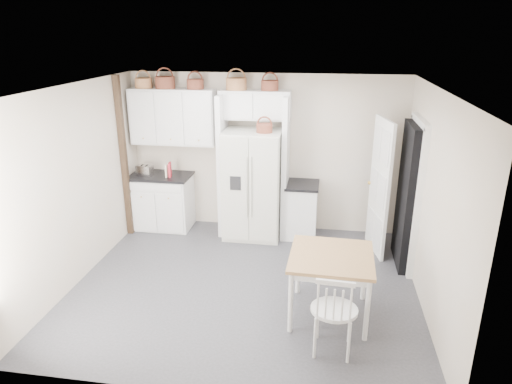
# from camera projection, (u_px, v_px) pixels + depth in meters

# --- Properties ---
(floor) EXTENTS (4.50, 4.50, 0.00)m
(floor) POSITION_uv_depth(u_px,v_px,m) (245.00, 284.00, 6.13)
(floor) COLOR #323237
(floor) RESTS_ON ground
(ceiling) EXTENTS (4.50, 4.50, 0.00)m
(ceiling) POSITION_uv_depth(u_px,v_px,m) (243.00, 88.00, 5.26)
(ceiling) COLOR white
(ceiling) RESTS_ON wall_back
(wall_back) EXTENTS (4.50, 0.00, 4.50)m
(wall_back) POSITION_uv_depth(u_px,v_px,m) (266.00, 153.00, 7.56)
(wall_back) COLOR beige
(wall_back) RESTS_ON floor
(wall_left) EXTENTS (0.00, 4.00, 4.00)m
(wall_left) POSITION_uv_depth(u_px,v_px,m) (77.00, 185.00, 6.02)
(wall_left) COLOR beige
(wall_left) RESTS_ON floor
(wall_right) EXTENTS (0.00, 4.00, 4.00)m
(wall_right) POSITION_uv_depth(u_px,v_px,m) (432.00, 204.00, 5.37)
(wall_right) COLOR beige
(wall_right) RESTS_ON floor
(refrigerator) EXTENTS (0.91, 0.73, 1.76)m
(refrigerator) POSITION_uv_depth(u_px,v_px,m) (253.00, 185.00, 7.35)
(refrigerator) COLOR silver
(refrigerator) RESTS_ON floor
(base_cab_left) EXTENTS (0.97, 0.61, 0.90)m
(base_cab_left) POSITION_uv_depth(u_px,v_px,m) (163.00, 202.00, 7.82)
(base_cab_left) COLOR white
(base_cab_left) RESTS_ON floor
(base_cab_right) EXTENTS (0.49, 0.59, 0.86)m
(base_cab_right) POSITION_uv_depth(u_px,v_px,m) (301.00, 211.00, 7.48)
(base_cab_right) COLOR white
(base_cab_right) RESTS_ON floor
(dining_table) EXTENTS (0.98, 0.98, 0.79)m
(dining_table) POSITION_uv_depth(u_px,v_px,m) (330.00, 285.00, 5.37)
(dining_table) COLOR olive
(dining_table) RESTS_ON floor
(windsor_chair) EXTENTS (0.52, 0.47, 1.00)m
(windsor_chair) POSITION_uv_depth(u_px,v_px,m) (334.00, 310.00, 4.72)
(windsor_chair) COLOR white
(windsor_chair) RESTS_ON floor
(counter_left) EXTENTS (1.01, 0.65, 0.04)m
(counter_left) POSITION_uv_depth(u_px,v_px,m) (161.00, 176.00, 7.66)
(counter_left) COLOR black
(counter_left) RESTS_ON base_cab_left
(counter_right) EXTENTS (0.53, 0.63, 0.04)m
(counter_right) POSITION_uv_depth(u_px,v_px,m) (302.00, 185.00, 7.33)
(counter_right) COLOR black
(counter_right) RESTS_ON base_cab_right
(toaster) EXTENTS (0.28, 0.20, 0.18)m
(toaster) POSITION_uv_depth(u_px,v_px,m) (145.00, 171.00, 7.56)
(toaster) COLOR silver
(toaster) RESTS_ON counter_left
(cookbook_red) EXTENTS (0.06, 0.16, 0.24)m
(cookbook_red) POSITION_uv_depth(u_px,v_px,m) (170.00, 170.00, 7.51)
(cookbook_red) COLOR #B41F2D
(cookbook_red) RESTS_ON counter_left
(cookbook_cream) EXTENTS (0.05, 0.14, 0.21)m
(cookbook_cream) POSITION_uv_depth(u_px,v_px,m) (168.00, 170.00, 7.52)
(cookbook_cream) COLOR beige
(cookbook_cream) RESTS_ON counter_left
(basket_upper_a) EXTENTS (0.28, 0.28, 0.16)m
(basket_upper_a) POSITION_uv_depth(u_px,v_px,m) (144.00, 83.00, 7.31)
(basket_upper_a) COLOR #9F612E
(basket_upper_a) RESTS_ON upper_cabinet
(basket_upper_b) EXTENTS (0.32, 0.32, 0.19)m
(basket_upper_b) POSITION_uv_depth(u_px,v_px,m) (165.00, 83.00, 7.25)
(basket_upper_b) COLOR #592818
(basket_upper_b) RESTS_ON upper_cabinet
(basket_upper_c) EXTENTS (0.27, 0.27, 0.15)m
(basket_upper_c) POSITION_uv_depth(u_px,v_px,m) (195.00, 84.00, 7.18)
(basket_upper_c) COLOR #592818
(basket_upper_c) RESTS_ON upper_cabinet
(basket_bridge_a) EXTENTS (0.32, 0.32, 0.18)m
(basket_bridge_a) POSITION_uv_depth(u_px,v_px,m) (236.00, 84.00, 7.08)
(basket_bridge_a) COLOR #9F612E
(basket_bridge_a) RESTS_ON bridge_cabinet
(basket_bridge_b) EXTENTS (0.27, 0.27, 0.15)m
(basket_bridge_b) POSITION_uv_depth(u_px,v_px,m) (270.00, 85.00, 7.01)
(basket_bridge_b) COLOR #592818
(basket_bridge_b) RESTS_ON bridge_cabinet
(basket_fridge_b) EXTENTS (0.25, 0.25, 0.13)m
(basket_fridge_b) POSITION_uv_depth(u_px,v_px,m) (264.00, 128.00, 6.91)
(basket_fridge_b) COLOR #592818
(basket_fridge_b) RESTS_ON refrigerator
(upper_cabinet) EXTENTS (1.40, 0.34, 0.90)m
(upper_cabinet) POSITION_uv_depth(u_px,v_px,m) (173.00, 117.00, 7.42)
(upper_cabinet) COLOR white
(upper_cabinet) RESTS_ON wall_back
(bridge_cabinet) EXTENTS (1.12, 0.34, 0.45)m
(bridge_cabinet) POSITION_uv_depth(u_px,v_px,m) (255.00, 105.00, 7.15)
(bridge_cabinet) COLOR white
(bridge_cabinet) RESTS_ON wall_back
(fridge_panel_left) EXTENTS (0.08, 0.60, 2.30)m
(fridge_panel_left) POSITION_uv_depth(u_px,v_px,m) (223.00, 165.00, 7.43)
(fridge_panel_left) COLOR white
(fridge_panel_left) RESTS_ON floor
(fridge_panel_right) EXTENTS (0.08, 0.60, 2.30)m
(fridge_panel_right) POSITION_uv_depth(u_px,v_px,m) (285.00, 168.00, 7.28)
(fridge_panel_right) COLOR white
(fridge_panel_right) RESTS_ON floor
(trim_post) EXTENTS (0.09, 0.09, 2.60)m
(trim_post) POSITION_uv_depth(u_px,v_px,m) (124.00, 158.00, 7.27)
(trim_post) COLOR black
(trim_post) RESTS_ON floor
(doorway_void) EXTENTS (0.18, 0.85, 2.05)m
(doorway_void) POSITION_uv_depth(u_px,v_px,m) (408.00, 196.00, 6.41)
(doorway_void) COLOR black
(doorway_void) RESTS_ON floor
(door_slab) EXTENTS (0.21, 0.79, 2.05)m
(door_slab) POSITION_uv_depth(u_px,v_px,m) (379.00, 187.00, 6.77)
(door_slab) COLOR white
(door_slab) RESTS_ON floor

